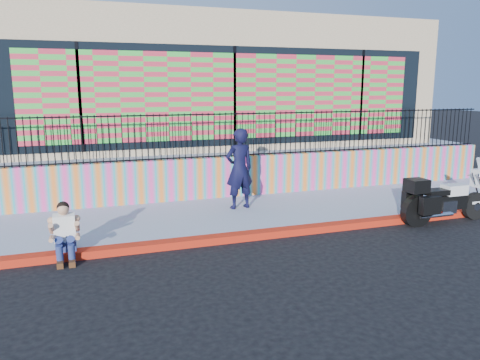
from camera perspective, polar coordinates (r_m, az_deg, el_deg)
name	(u,v)px	position (r m, az deg, el deg)	size (l,w,h in m)	color
ground	(295,234)	(10.23, 6.68, -6.56)	(90.00, 90.00, 0.00)	black
red_curb	(295,231)	(10.21, 6.69, -6.16)	(16.00, 0.30, 0.15)	#B0270C
sidewalk	(266,212)	(11.65, 3.19, -3.89)	(16.00, 3.00, 0.15)	#898FA5
mural_wall	(245,176)	(12.97, 0.56, 0.53)	(16.00, 0.20, 1.10)	#F44097
metal_fence	(245,134)	(12.81, 0.57, 5.59)	(15.80, 0.04, 1.20)	black
elevated_platform	(200,154)	(17.81, -4.93, 3.20)	(16.00, 10.00, 1.25)	#898FA5
storefront_building	(200,83)	(17.42, -4.90, 11.67)	(14.00, 8.06, 4.00)	tan
police_motorcycle	(446,197)	(11.83, 23.80, -1.93)	(2.35, 0.78, 1.46)	black
police_officer	(239,169)	(11.49, -0.09, 1.38)	(0.73, 0.48, 1.99)	black
seated_man	(65,238)	(9.08, -20.56, -6.59)	(0.54, 0.71, 1.06)	navy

